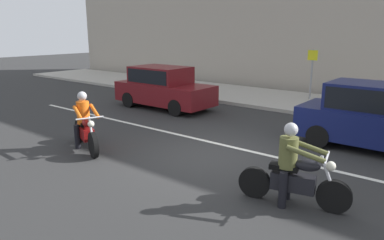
{
  "coord_description": "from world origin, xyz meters",
  "views": [
    {
      "loc": [
        5.07,
        -7.3,
        3.17
      ],
      "look_at": [
        -0.28,
        -0.6,
        1.04
      ],
      "focal_mm": 33.77,
      "sensor_mm": 36.0,
      "label": 1
    }
  ],
  "objects": [
    {
      "name": "lane_marking_stripe",
      "position": [
        -0.43,
        0.9,
        0.0
      ],
      "size": [
        18.0,
        0.14,
        0.01
      ],
      "primitive_type": "cube",
      "color": "silver",
      "rests_on": "ground_plane"
    },
    {
      "name": "street_sign_post",
      "position": [
        -0.83,
        8.68,
        1.49
      ],
      "size": [
        0.44,
        0.08,
        2.21
      ],
      "color": "gray",
      "rests_on": "sidewalk_slab"
    },
    {
      "name": "sidewalk_slab",
      "position": [
        0.0,
        8.0,
        0.07
      ],
      "size": [
        40.0,
        4.4,
        0.14
      ],
      "primitive_type": "cube",
      "color": "#A8A399",
      "rests_on": "ground_plane"
    },
    {
      "name": "motorcycle_with_rider_olive",
      "position": [
        2.66,
        -1.3,
        0.64
      ],
      "size": [
        2.03,
        0.79,
        1.57
      ],
      "color": "black",
      "rests_on": "ground_plane"
    },
    {
      "name": "parked_hatchback_navy",
      "position": [
        3.0,
        3.16,
        0.93
      ],
      "size": [
        3.81,
        1.76,
        1.8
      ],
      "color": "#11194C",
      "rests_on": "ground_plane"
    },
    {
      "name": "motorcycle_with_rider_orange_stripe",
      "position": [
        -3.09,
        -1.72,
        0.64
      ],
      "size": [
        2.12,
        1.04,
        1.58
      ],
      "color": "black",
      "rests_on": "ground_plane"
    },
    {
      "name": "parked_sedan_maroon",
      "position": [
        -5.13,
        3.55,
        0.88
      ],
      "size": [
        4.24,
        1.82,
        1.72
      ],
      "color": "maroon",
      "rests_on": "ground_plane"
    },
    {
      "name": "ground_plane",
      "position": [
        0.0,
        0.0,
        0.0
      ],
      "size": [
        80.0,
        80.0,
        0.0
      ],
      "primitive_type": "plane",
      "color": "#2B2B2B"
    }
  ]
}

